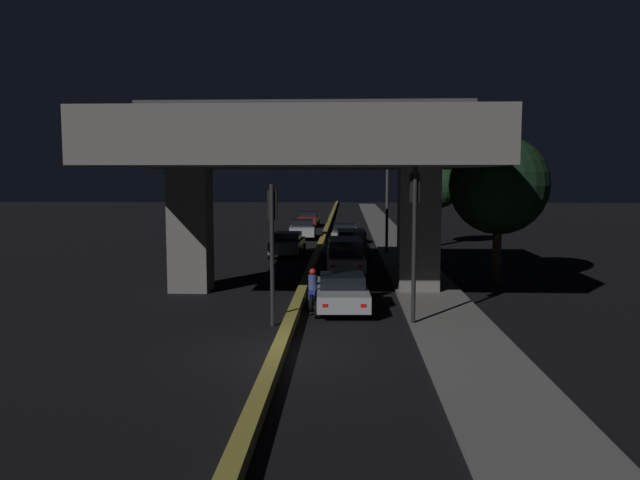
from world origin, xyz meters
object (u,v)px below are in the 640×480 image
(traffic_light_right_of_median, at_px, (414,218))
(car_white_second, at_px, (345,255))
(motorcycle_blue_filtering_near, at_px, (313,291))
(street_lamp, at_px, (380,183))
(car_grey_lead_oncoming, at_px, (287,244))
(car_silver_lead, at_px, (342,291))
(car_silver_fourth, at_px, (345,234))
(car_silver_second_oncoming, at_px, (302,229))
(pedestrian_on_sidewalk, at_px, (418,259))
(traffic_light_left_of_median, at_px, (272,229))
(car_grey_third, at_px, (351,243))
(car_dark_red_third_oncoming, at_px, (309,219))

(traffic_light_right_of_median, relative_size, car_white_second, 1.13)
(traffic_light_right_of_median, distance_m, motorcycle_blue_filtering_near, 5.24)
(street_lamp, xyz_separation_m, car_grey_lead_oncoming, (-5.66, -0.64, -3.68))
(car_silver_lead, xyz_separation_m, car_white_second, (0.08, 8.61, 0.27))
(traffic_light_right_of_median, height_order, car_silver_fourth, traffic_light_right_of_median)
(car_silver_lead, distance_m, motorcycle_blue_filtering_near, 1.11)
(car_silver_second_oncoming, xyz_separation_m, pedestrian_on_sidewalk, (6.82, -19.38, 0.24))
(traffic_light_left_of_median, relative_size, car_silver_lead, 1.03)
(car_grey_lead_oncoming, bearing_deg, car_grey_third, 79.73)
(car_white_second, bearing_deg, car_dark_red_third_oncoming, 4.91)
(street_lamp, distance_m, car_silver_lead, 16.49)
(street_lamp, xyz_separation_m, car_dark_red_third_oncoming, (-5.76, 22.17, -3.69))
(car_white_second, xyz_separation_m, car_silver_second_oncoming, (-3.39, 17.27, -0.16))
(traffic_light_right_of_median, distance_m, car_grey_third, 17.26)
(traffic_light_right_of_median, xyz_separation_m, car_grey_lead_oncoming, (-5.80, 17.76, -2.77))
(car_silver_second_oncoming, bearing_deg, car_silver_fourth, 39.60)
(traffic_light_left_of_median, xyz_separation_m, car_silver_fourth, (2.27, 24.69, -2.41))
(car_silver_fourth, height_order, car_dark_red_third_oncoming, car_silver_fourth)
(street_lamp, relative_size, motorcycle_blue_filtering_near, 4.03)
(traffic_light_left_of_median, distance_m, car_silver_fourth, 24.91)
(car_silver_fourth, height_order, car_grey_lead_oncoming, car_silver_fourth)
(car_silver_second_oncoming, distance_m, motorcycle_blue_filtering_near, 25.76)
(car_silver_fourth, distance_m, pedestrian_on_sidewalk, 16.08)
(car_silver_lead, bearing_deg, motorcycle_blue_filtering_near, 76.46)
(traffic_light_left_of_median, relative_size, car_silver_second_oncoming, 1.05)
(traffic_light_right_of_median, bearing_deg, street_lamp, 90.43)
(traffic_light_right_of_median, relative_size, car_dark_red_third_oncoming, 1.20)
(traffic_light_left_of_median, xyz_separation_m, motorcycle_blue_filtering_near, (1.16, 2.70, -2.53))
(car_white_second, distance_m, car_grey_third, 5.85)
(car_silver_fourth, height_order, motorcycle_blue_filtering_near, motorcycle_blue_filtering_near)
(traffic_light_left_of_median, relative_size, car_white_second, 1.01)
(car_white_second, distance_m, car_dark_red_third_oncoming, 29.69)
(traffic_light_left_of_median, xyz_separation_m, car_dark_red_third_oncoming, (-1.32, 40.56, -2.42))
(car_silver_second_oncoming, height_order, car_dark_red_third_oncoming, car_silver_second_oncoming)
(street_lamp, relative_size, car_silver_lead, 1.64)
(car_white_second, bearing_deg, car_silver_lead, 177.29)
(car_silver_lead, bearing_deg, pedestrian_on_sidewalk, -30.68)
(car_white_second, bearing_deg, car_silver_fourth, -1.91)
(car_white_second, relative_size, car_grey_third, 0.99)
(car_grey_lead_oncoming, height_order, car_dark_red_third_oncoming, car_grey_lead_oncoming)
(street_lamp, bearing_deg, car_silver_lead, -97.83)
(car_dark_red_third_oncoming, bearing_deg, car_grey_third, 11.24)
(car_silver_lead, xyz_separation_m, car_grey_third, (0.42, 14.46, 0.22))
(car_white_second, bearing_deg, car_grey_third, -5.45)
(car_white_second, distance_m, car_silver_fourth, 13.59)
(car_grey_lead_oncoming, bearing_deg, car_silver_fourth, 154.74)
(traffic_light_right_of_median, distance_m, car_grey_lead_oncoming, 18.88)
(car_white_second, relative_size, car_grey_lead_oncoming, 1.03)
(car_grey_third, distance_m, motorcycle_blue_filtering_near, 14.32)
(motorcycle_blue_filtering_near, bearing_deg, car_silver_lead, -98.61)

